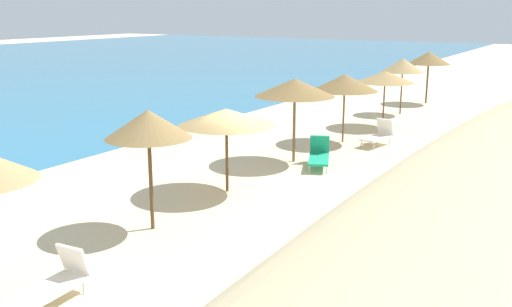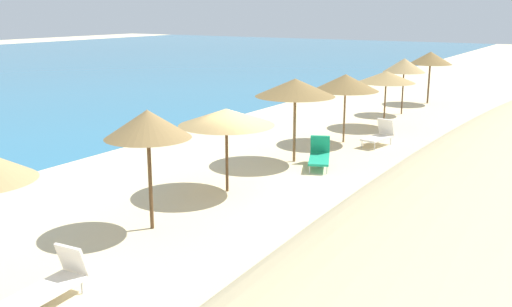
{
  "view_description": "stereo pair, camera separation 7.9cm",
  "coord_description": "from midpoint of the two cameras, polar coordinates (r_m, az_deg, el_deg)",
  "views": [
    {
      "loc": [
        -13.58,
        -8.14,
        5.06
      ],
      "look_at": [
        0.32,
        0.29,
        1.03
      ],
      "focal_mm": 40.96,
      "sensor_mm": 36.0,
      "label": 1
    },
    {
      "loc": [
        -13.54,
        -8.21,
        5.06
      ],
      "look_at": [
        0.32,
        0.29,
        1.03
      ],
      "focal_mm": 40.96,
      "sensor_mm": 36.0,
      "label": 2
    }
  ],
  "objects": [
    {
      "name": "lounge_chair_1",
      "position": [
        11.15,
        -19.18,
        -11.85
      ],
      "size": [
        1.64,
        0.73,
        0.9
      ],
      "rotation": [
        0.0,
        0.0,
        1.64
      ],
      "color": "white",
      "rests_on": "ground_plane"
    },
    {
      "name": "lounge_chair_2",
      "position": [
        19.31,
        6.33,
        -0.18
      ],
      "size": [
        1.8,
        1.27,
        0.95
      ],
      "rotation": [
        0.0,
        0.0,
        1.98
      ],
      "color": "#199972",
      "rests_on": "ground_plane"
    },
    {
      "name": "ground_plane",
      "position": [
        16.62,
        0.42,
        -3.79
      ],
      "size": [
        160.0,
        160.0,
        0.0
      ],
      "primitive_type": "plane",
      "color": "beige"
    },
    {
      "name": "beach_umbrella_9",
      "position": [
        29.56,
        14.35,
        8.34
      ],
      "size": [
        2.05,
        2.05,
        2.73
      ],
      "color": "brown",
      "rests_on": "ground_plane"
    },
    {
      "name": "beach_umbrella_4",
      "position": [
        13.48,
        -10.37,
        2.83
      ],
      "size": [
        2.0,
        2.0,
        2.85
      ],
      "color": "brown",
      "rests_on": "ground_plane"
    },
    {
      "name": "beach_umbrella_8",
      "position": [
        26.12,
        12.69,
        7.3
      ],
      "size": [
        2.5,
        2.5,
        2.45
      ],
      "color": "brown",
      "rests_on": "ground_plane"
    },
    {
      "name": "beach_umbrella_7",
      "position": [
        22.67,
        8.84,
        6.86
      ],
      "size": [
        2.55,
        2.55,
        2.65
      ],
      "color": "brown",
      "rests_on": "ground_plane"
    },
    {
      "name": "beach_umbrella_10",
      "position": [
        33.4,
        16.74,
        8.92
      ],
      "size": [
        2.32,
        2.32,
        2.82
      ],
      "color": "brown",
      "rests_on": "ground_plane"
    },
    {
      "name": "beach_umbrella_6",
      "position": [
        19.48,
        3.96,
        6.44
      ],
      "size": [
        2.68,
        2.68,
        2.83
      ],
      "color": "brown",
      "rests_on": "ground_plane"
    },
    {
      "name": "lounge_chair_0",
      "position": [
        22.67,
        12.06,
        1.79
      ],
      "size": [
        1.54,
        0.91,
        0.98
      ],
      "rotation": [
        0.0,
        0.0,
        1.38
      ],
      "color": "white",
      "rests_on": "ground_plane"
    },
    {
      "name": "beach_umbrella_5",
      "position": [
        16.21,
        -2.78,
        3.57
      ],
      "size": [
        2.69,
        2.69,
        2.39
      ],
      "color": "brown",
      "rests_on": "ground_plane"
    }
  ]
}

